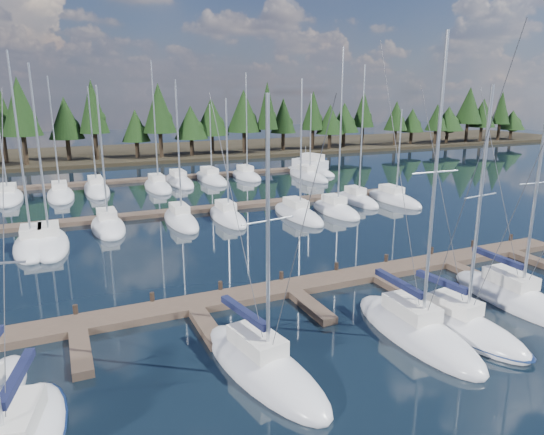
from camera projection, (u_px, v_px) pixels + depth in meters
name	position (u px, v px, depth m)	size (l,w,h in m)	color
ground	(225.00, 238.00, 40.12)	(260.00, 260.00, 0.00)	black
far_shore	(124.00, 154.00, 93.06)	(220.00, 30.00, 0.60)	black
main_dock	(293.00, 291.00, 28.89)	(44.00, 6.13, 0.90)	brown
back_docks	(172.00, 193.00, 57.37)	(50.00, 21.80, 0.40)	brown
front_sailboat_2	(262.00, 366.00, 20.85)	(4.15, 9.05, 12.51)	silver
front_sailboat_3	(415.00, 330.00, 23.98)	(2.95, 8.90, 15.05)	silver
front_sailboat_4	(459.00, 326.00, 24.45)	(3.74, 8.15, 12.86)	silver
front_sailboat_5	(514.00, 298.00, 27.80)	(3.08, 8.90, 12.85)	silver
back_sailboat_rows	(183.00, 199.00, 53.66)	(46.29, 33.21, 16.59)	silver
motor_yacht_right	(310.00, 170.00, 72.32)	(5.85, 10.19, 4.84)	silver
tree_line	(114.00, 118.00, 81.64)	(184.44, 11.43, 13.74)	black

